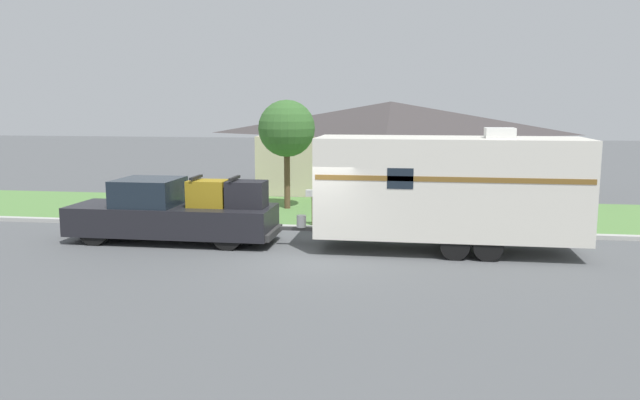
{
  "coord_description": "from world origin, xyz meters",
  "views": [
    {
      "loc": [
        2.9,
        -16.5,
        4.2
      ],
      "look_at": [
        0.14,
        1.39,
        1.4
      ],
      "focal_mm": 35.0,
      "sensor_mm": 36.0,
      "label": 1
    }
  ],
  "objects": [
    {
      "name": "tree_in_yard",
      "position": [
        -2.18,
        7.82,
        3.21
      ],
      "size": [
        2.26,
        2.26,
        4.36
      ],
      "color": "brown",
      "rests_on": "ground_plane"
    },
    {
      "name": "pickup_truck",
      "position": [
        -4.4,
        1.39,
        0.9
      ],
      "size": [
        6.38,
        2.03,
        2.04
      ],
      "color": "black",
      "rests_on": "ground_plane"
    },
    {
      "name": "mailbox",
      "position": [
        -0.58,
        4.47,
        0.97
      ],
      "size": [
        0.48,
        0.2,
        1.27
      ],
      "color": "brown",
      "rests_on": "ground_plane"
    },
    {
      "name": "travel_trailer",
      "position": [
        3.85,
        1.39,
        1.85
      ],
      "size": [
        8.64,
        2.36,
        3.54
      ],
      "color": "black",
      "rests_on": "ground_plane"
    },
    {
      "name": "house_across_street",
      "position": [
        1.65,
        14.36,
        2.23
      ],
      "size": [
        12.91,
        7.37,
        4.31
      ],
      "color": "beige",
      "rests_on": "ground_plane"
    },
    {
      "name": "ground_plane",
      "position": [
        0.0,
        0.0,
        0.0
      ],
      "size": [
        120.0,
        120.0,
        0.0
      ],
      "primitive_type": "plane",
      "color": "#515456"
    },
    {
      "name": "curb_strip",
      "position": [
        0.0,
        3.75,
        0.07
      ],
      "size": [
        80.0,
        0.3,
        0.14
      ],
      "color": "#ADADA8",
      "rests_on": "ground_plane"
    },
    {
      "name": "lawn_strip",
      "position": [
        0.0,
        7.4,
        0.01
      ],
      "size": [
        80.0,
        7.0,
        0.03
      ],
      "color": "#568442",
      "rests_on": "ground_plane"
    }
  ]
}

